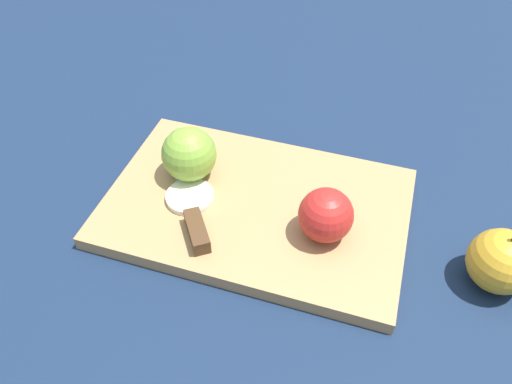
# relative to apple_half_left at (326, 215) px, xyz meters

# --- Properties ---
(ground_plane) EXTENTS (4.00, 4.00, 0.00)m
(ground_plane) POSITION_rel_apple_half_left_xyz_m (0.10, -0.03, -0.05)
(ground_plane) COLOR #14233D
(cutting_board) EXTENTS (0.41, 0.27, 0.02)m
(cutting_board) POSITION_rel_apple_half_left_xyz_m (0.10, -0.03, -0.04)
(cutting_board) COLOR #A37A4C
(cutting_board) RESTS_ON ground_plane
(apple_half_left) EXTENTS (0.07, 0.07, 0.07)m
(apple_half_left) POSITION_rel_apple_half_left_xyz_m (0.00, 0.00, 0.00)
(apple_half_left) COLOR red
(apple_half_left) RESTS_ON cutting_board
(apple_half_right) EXTENTS (0.08, 0.08, 0.08)m
(apple_half_right) POSITION_rel_apple_half_left_xyz_m (0.20, -0.06, 0.00)
(apple_half_right) COLOR olive
(apple_half_right) RESTS_ON cutting_board
(knife) EXTENTS (0.10, 0.14, 0.02)m
(knife) POSITION_rel_apple_half_left_xyz_m (0.16, 0.04, -0.02)
(knife) COLOR silver
(knife) RESTS_ON cutting_board
(apple_slice) EXTENTS (0.06, 0.06, 0.01)m
(apple_slice) POSITION_rel_apple_half_left_xyz_m (0.18, -0.01, -0.03)
(apple_slice) COLOR beige
(apple_slice) RESTS_ON cutting_board
(apple_whole) EXTENTS (0.08, 0.08, 0.09)m
(apple_whole) POSITION_rel_apple_half_left_xyz_m (-0.21, 0.00, -0.02)
(apple_whole) COLOR gold
(apple_whole) RESTS_ON ground_plane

